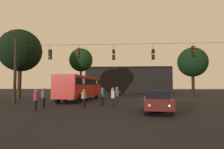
# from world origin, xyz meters

# --- Properties ---
(ground_plane) EXTENTS (168.00, 168.00, 0.00)m
(ground_plane) POSITION_xyz_m (0.00, 24.50, 0.00)
(ground_plane) COLOR black
(ground_plane) RESTS_ON ground
(overhead_signal_span) EXTENTS (20.34, 0.44, 6.54)m
(overhead_signal_span) POSITION_xyz_m (-0.01, 11.33, 3.83)
(overhead_signal_span) COLOR black
(overhead_signal_span) RESTS_ON ground
(city_bus) EXTENTS (3.51, 11.18, 3.00)m
(city_bus) POSITION_xyz_m (-4.89, 17.27, 1.87)
(city_bus) COLOR #B21E19
(city_bus) RESTS_ON ground
(car_near_right) EXTENTS (2.22, 4.47, 1.52)m
(car_near_right) POSITION_xyz_m (2.99, 7.01, 0.80)
(car_near_right) COLOR #511919
(car_near_right) RESTS_ON ground
(car_far_left) EXTENTS (2.23, 4.47, 1.52)m
(car_far_left) POSITION_xyz_m (-1.24, 31.60, 0.80)
(car_far_left) COLOR #2D2D33
(car_far_left) RESTS_ON ground
(pedestrian_crossing_left) EXTENTS (0.31, 0.40, 1.68)m
(pedestrian_crossing_left) POSITION_xyz_m (-5.93, 8.69, 0.95)
(pedestrian_crossing_left) COLOR black
(pedestrian_crossing_left) RESTS_ON ground
(pedestrian_crossing_center) EXTENTS (0.33, 0.41, 1.74)m
(pedestrian_crossing_center) POSITION_xyz_m (-0.02, 11.43, 0.99)
(pedestrian_crossing_center) COLOR black
(pedestrian_crossing_center) RESTS_ON ground
(pedestrian_crossing_right) EXTENTS (0.36, 0.42, 1.56)m
(pedestrian_crossing_right) POSITION_xyz_m (-2.66, 9.11, 0.87)
(pedestrian_crossing_right) COLOR black
(pedestrian_crossing_right) RESTS_ON ground
(pedestrian_near_bus) EXTENTS (0.28, 0.38, 1.65)m
(pedestrian_near_bus) POSITION_xyz_m (-1.37, 11.16, 0.93)
(pedestrian_near_bus) COLOR black
(pedestrian_near_bus) RESTS_ON ground
(pedestrian_trailing) EXTENTS (0.29, 0.39, 1.68)m
(pedestrian_trailing) POSITION_xyz_m (-0.26, 9.00, 0.95)
(pedestrian_trailing) COLOR black
(pedestrian_trailing) RESTS_ON ground
(pedestrian_far_side) EXTENTS (0.26, 0.37, 1.56)m
(pedestrian_far_side) POSITION_xyz_m (-5.82, 7.05, 0.87)
(pedestrian_far_side) COLOR black
(pedestrian_far_side) RESTS_ON ground
(corner_building) EXTENTS (21.14, 12.41, 6.58)m
(corner_building) POSITION_xyz_m (1.48, 45.98, 3.29)
(corner_building) COLOR black
(corner_building) RESTS_ON ground
(tree_left_silhouette) EXTENTS (6.10, 6.10, 10.03)m
(tree_left_silhouette) POSITION_xyz_m (-14.49, 19.91, 6.95)
(tree_left_silhouette) COLOR #2D2116
(tree_left_silhouette) RESTS_ON ground
(tree_behind_building) EXTENTS (5.60, 5.60, 9.17)m
(tree_behind_building) POSITION_xyz_m (13.57, 30.53, 6.33)
(tree_behind_building) COLOR black
(tree_behind_building) RESTS_ON ground
(tree_right_far) EXTENTS (4.28, 4.28, 8.73)m
(tree_right_far) POSITION_xyz_m (-7.35, 27.72, 6.56)
(tree_right_far) COLOR black
(tree_right_far) RESTS_ON ground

